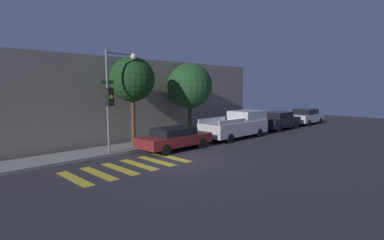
{
  "coord_description": "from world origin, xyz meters",
  "views": [
    {
      "loc": [
        -9.76,
        -10.38,
        3.49
      ],
      "look_at": [
        2.74,
        2.1,
        1.6
      ],
      "focal_mm": 28.0,
      "sensor_mm": 36.0,
      "label": 1
    }
  ],
  "objects": [
    {
      "name": "ground_plane",
      "position": [
        0.0,
        0.0,
        0.0
      ],
      "size": [
        60.0,
        60.0,
        0.0
      ],
      "primitive_type": "plane",
      "color": "#2D2B30"
    },
    {
      "name": "sidewalk",
      "position": [
        0.0,
        4.28,
        0.07
      ],
      "size": [
        26.0,
        2.16,
        0.14
      ],
      "primitive_type": "cube",
      "color": "gray",
      "rests_on": "ground"
    },
    {
      "name": "building_row",
      "position": [
        0.0,
        8.76,
        2.68
      ],
      "size": [
        26.0,
        6.0,
        5.36
      ],
      "primitive_type": "cube",
      "color": "gray",
      "rests_on": "ground"
    },
    {
      "name": "crosswalk",
      "position": [
        -2.52,
        0.8,
        0.0
      ],
      "size": [
        5.44,
        2.6,
        0.0
      ],
      "color": "gold",
      "rests_on": "ground"
    },
    {
      "name": "traffic_light_pole",
      "position": [
        -1.62,
        3.37,
        3.5
      ],
      "size": [
        2.13,
        0.56,
        5.43
      ],
      "color": "slate",
      "rests_on": "ground"
    },
    {
      "name": "sedan_near_corner",
      "position": [
        1.37,
        2.1,
        0.68
      ],
      "size": [
        4.39,
        1.76,
        1.28
      ],
      "color": "maroon",
      "rests_on": "ground"
    },
    {
      "name": "pickup_truck",
      "position": [
        7.25,
        2.1,
        0.92
      ],
      "size": [
        5.45,
        2.02,
        1.85
      ],
      "color": "#BCBCC1",
      "rests_on": "ground"
    },
    {
      "name": "sedan_middle",
      "position": [
        13.07,
        2.1,
        0.78
      ],
      "size": [
        4.39,
        1.8,
        1.5
      ],
      "color": "black",
      "rests_on": "ground"
    },
    {
      "name": "sedan_far_end",
      "position": [
        18.27,
        2.1,
        0.78
      ],
      "size": [
        4.25,
        1.86,
        1.5
      ],
      "color": "#B7BABF",
      "rests_on": "ground"
    },
    {
      "name": "tree_near_corner",
      "position": [
        0.06,
        4.25,
        3.97
      ],
      "size": [
        2.58,
        2.58,
        5.29
      ],
      "color": "#4C3823",
      "rests_on": "ground"
    },
    {
      "name": "tree_midblock",
      "position": [
        4.67,
        4.25,
        3.63
      ],
      "size": [
        3.08,
        3.08,
        5.18
      ],
      "color": "#42301E",
      "rests_on": "ground"
    }
  ]
}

